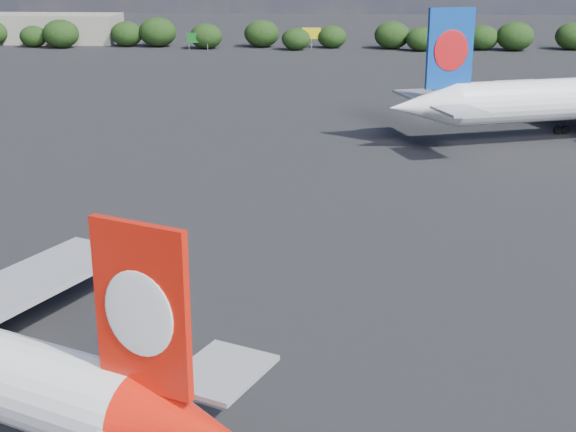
{
  "coord_description": "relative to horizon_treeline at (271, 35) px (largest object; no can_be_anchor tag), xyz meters",
  "views": [
    {
      "loc": [
        19.12,
        -39.2,
        24.94
      ],
      "look_at": [
        16.0,
        12.0,
        8.0
      ],
      "focal_mm": 50.0,
      "sensor_mm": 36.0,
      "label": 1
    }
  ],
  "objects": [
    {
      "name": "highway_sign",
      "position": [
        -19.06,
        -4.6,
        -0.46
      ],
      "size": [
        6.0,
        0.3,
        4.5
      ],
      "color": "#13601C",
      "rests_on": "ground"
    },
    {
      "name": "ground",
      "position": [
        -1.06,
        -120.6,
        -3.58
      ],
      "size": [
        500.0,
        500.0,
        0.0
      ],
      "primitive_type": "plane",
      "color": "black",
      "rests_on": "ground"
    },
    {
      "name": "horizon_treeline",
      "position": [
        0.0,
        0.0,
        0.0
      ],
      "size": [
        205.99,
        14.22,
        8.45
      ],
      "color": "black",
      "rests_on": "ground"
    },
    {
      "name": "billboard_yellow",
      "position": [
        10.94,
        1.4,
        0.29
      ],
      "size": [
        5.0,
        0.3,
        5.5
      ],
      "color": "yellow",
      "rests_on": "ground"
    },
    {
      "name": "terminal_building",
      "position": [
        -66.06,
        11.4,
        0.42
      ],
      "size": [
        42.0,
        16.0,
        8.0
      ],
      "color": "gray",
      "rests_on": "ground"
    }
  ]
}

